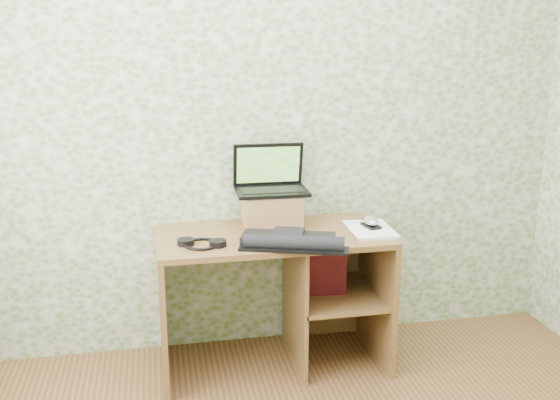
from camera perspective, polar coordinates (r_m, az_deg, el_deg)
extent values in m
plane|color=silver|center=(3.45, -1.65, 7.22)|extent=(3.50, 0.00, 3.50)
cube|color=brown|center=(3.28, -0.66, -3.33)|extent=(1.20, 0.60, 0.03)
cube|color=brown|center=(3.36, -10.63, -9.96)|extent=(0.03, 0.60, 0.72)
cube|color=brown|center=(3.56, 8.76, -8.47)|extent=(0.03, 0.60, 0.72)
cube|color=brown|center=(3.43, 1.35, -9.16)|extent=(0.02, 0.56, 0.72)
cube|color=brown|center=(3.48, 5.13, -8.53)|extent=(0.46, 0.56, 0.02)
cube|color=brown|center=(3.75, 3.99, -7.11)|extent=(0.48, 0.02, 0.72)
cube|color=#9A6745|center=(3.39, -0.76, -0.85)|extent=(0.31, 0.26, 0.18)
cube|color=black|center=(3.36, -0.77, 0.79)|extent=(0.39, 0.27, 0.02)
cube|color=black|center=(3.35, -0.73, 0.94)|extent=(0.33, 0.15, 0.00)
cube|color=black|center=(3.44, -1.10, 3.28)|extent=(0.39, 0.07, 0.24)
cube|color=#35601B|center=(3.43, -1.07, 3.23)|extent=(0.35, 0.05, 0.20)
cube|color=black|center=(3.13, 0.78, -3.54)|extent=(0.50, 0.31, 0.04)
cube|color=black|center=(3.13, 0.78, -3.35)|extent=(0.19, 0.19, 0.06)
cylinder|color=black|center=(3.01, 1.26, -3.91)|extent=(0.49, 0.23, 0.07)
cube|color=black|center=(3.02, 1.28, -4.50)|extent=(0.54, 0.27, 0.01)
torus|color=black|center=(3.11, -7.16, -4.02)|extent=(0.22, 0.22, 0.02)
cylinder|color=black|center=(3.13, -8.60, -3.82)|extent=(0.09, 0.09, 0.03)
cylinder|color=black|center=(3.09, -5.71, -3.96)|extent=(0.09, 0.09, 0.03)
cube|color=white|center=(3.35, 8.25, -2.68)|extent=(0.24, 0.33, 0.02)
ellipsoid|color=silver|center=(3.36, 8.31, -2.11)|extent=(0.10, 0.14, 0.04)
cylinder|color=black|center=(3.43, 8.11, -2.04)|extent=(0.03, 0.15, 0.01)
cube|color=maroon|center=(3.40, 3.99, -6.25)|extent=(0.25, 0.10, 0.29)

